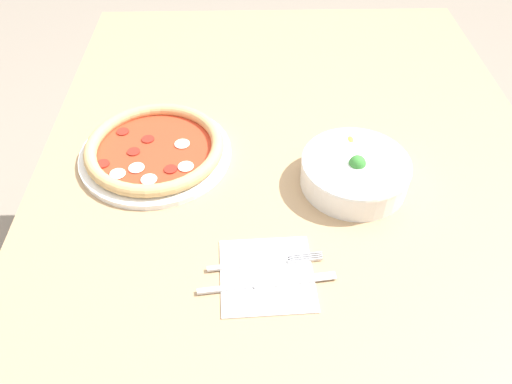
# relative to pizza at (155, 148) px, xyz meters

# --- Properties ---
(ground_plane) EXTENTS (8.00, 8.00, 0.00)m
(ground_plane) POSITION_rel_pizza_xyz_m (0.00, 0.28, -0.78)
(ground_plane) COLOR gray
(dining_table) EXTENTS (1.34, 1.05, 0.76)m
(dining_table) POSITION_rel_pizza_xyz_m (0.00, 0.28, -0.11)
(dining_table) COLOR tan
(dining_table) RESTS_ON ground_plane
(pizza) EXTENTS (0.31, 0.31, 0.04)m
(pizza) POSITION_rel_pizza_xyz_m (0.00, 0.00, 0.00)
(pizza) COLOR white
(pizza) RESTS_ON dining_table
(bowl) EXTENTS (0.21, 0.21, 0.07)m
(bowl) POSITION_rel_pizza_xyz_m (0.10, 0.40, 0.02)
(bowl) COLOR white
(bowl) RESTS_ON dining_table
(napkin) EXTENTS (0.16, 0.16, 0.00)m
(napkin) POSITION_rel_pizza_xyz_m (0.31, 0.22, -0.02)
(napkin) COLOR white
(napkin) RESTS_ON dining_table
(fork) EXTENTS (0.03, 0.20, 0.00)m
(fork) POSITION_rel_pizza_xyz_m (0.29, 0.22, -0.01)
(fork) COLOR silver
(fork) RESTS_ON napkin
(knife) EXTENTS (0.04, 0.23, 0.01)m
(knife) POSITION_rel_pizza_xyz_m (0.33, 0.21, -0.01)
(knife) COLOR silver
(knife) RESTS_ON napkin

